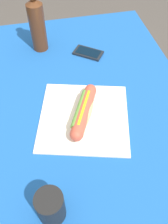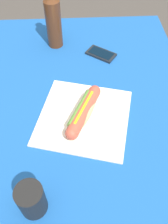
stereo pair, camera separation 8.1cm
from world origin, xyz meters
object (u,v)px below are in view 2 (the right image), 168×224
Objects in this scene: hot_dog at (84,111)px; cell_phone at (101,54)px; soda_bottle at (53,21)px; drinking_cup at (32,200)px.

cell_phone is (0.34, -0.09, -0.03)m from hot_dog.
cell_phone is 0.24m from soda_bottle.
cell_phone is at bearing -20.67° from drinking_cup.
drinking_cup is (-0.63, 0.24, 0.05)m from cell_phone.
drinking_cup reaches higher than cell_phone.
cell_phone is at bearing -15.23° from hot_dog.
hot_dog is 0.33m from drinking_cup.
hot_dog is 0.84× the size of soda_bottle.
drinking_cup is (-0.29, 0.15, 0.02)m from hot_dog.
hot_dog is 2.08× the size of drinking_cup.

